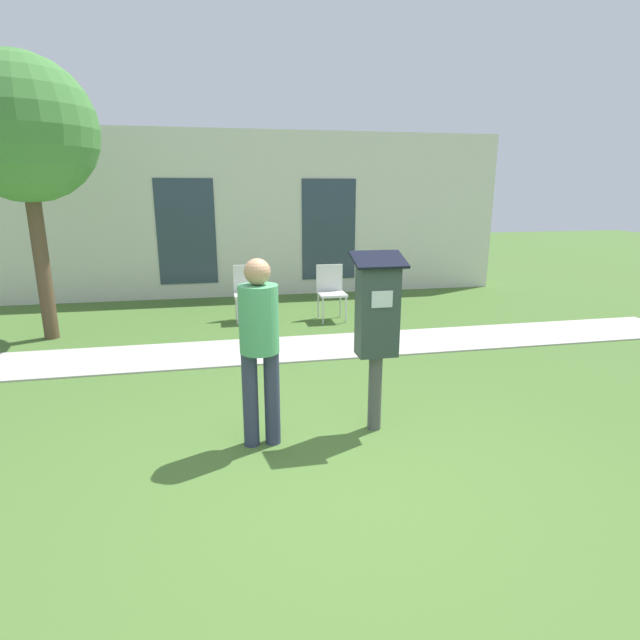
% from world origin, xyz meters
% --- Properties ---
extents(ground_plane, '(40.00, 40.00, 0.00)m').
position_xyz_m(ground_plane, '(0.00, 0.00, 0.00)').
color(ground_plane, '#476B2D').
extents(sidewalk, '(12.00, 1.10, 0.02)m').
position_xyz_m(sidewalk, '(0.00, 3.24, 0.01)').
color(sidewalk, '#B7B2A8').
rests_on(sidewalk, ground).
extents(building_facade, '(10.00, 0.26, 3.20)m').
position_xyz_m(building_facade, '(0.00, 6.99, 1.60)').
color(building_facade, silver).
rests_on(building_facade, ground).
extents(parking_meter, '(0.44, 0.31, 1.59)m').
position_xyz_m(parking_meter, '(0.50, 0.81, 1.02)').
color(parking_meter, '#4C4C4C').
rests_on(parking_meter, ground).
extents(person_standing, '(0.32, 0.32, 1.58)m').
position_xyz_m(person_standing, '(-0.52, 0.73, 0.93)').
color(person_standing, '#333851').
rests_on(person_standing, ground).
extents(outdoor_chair_left, '(0.44, 0.44, 0.90)m').
position_xyz_m(outdoor_chair_left, '(-0.38, 4.95, 0.53)').
color(outdoor_chair_left, silver).
rests_on(outdoor_chair_left, ground).
extents(outdoor_chair_middle, '(0.44, 0.44, 0.90)m').
position_xyz_m(outdoor_chair_middle, '(0.97, 4.74, 0.53)').
color(outdoor_chair_middle, silver).
rests_on(outdoor_chair_middle, ground).
extents(tree, '(1.90, 1.90, 3.82)m').
position_xyz_m(tree, '(-3.25, 4.46, 2.84)').
color(tree, brown).
rests_on(tree, ground).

